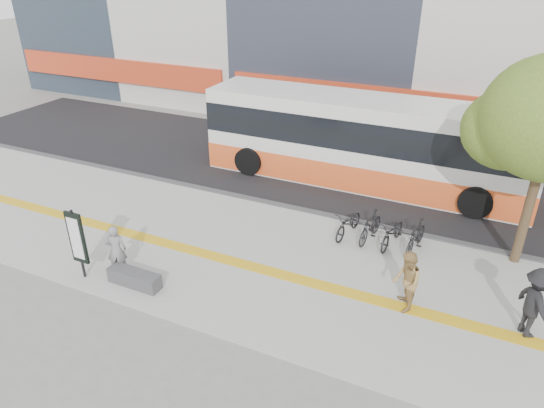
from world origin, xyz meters
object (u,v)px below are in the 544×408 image
at_px(bench, 135,278).
at_px(seated_woman, 116,250).
at_px(signboard, 77,239).
at_px(pedestrian_tan, 406,282).
at_px(pedestrian_dark, 535,303).
at_px(bus, 363,144).

bearing_deg(bench, seated_woman, 160.40).
xyz_separation_m(signboard, seated_woman, (0.80, 0.59, -0.49)).
bearing_deg(seated_woman, bench, 128.78).
xyz_separation_m(bench, seated_woman, (-0.80, 0.28, 0.57)).
height_order(bench, pedestrian_tan, pedestrian_tan).
relative_size(signboard, pedestrian_tan, 1.28).
xyz_separation_m(bench, pedestrian_dark, (10.13, 2.49, 0.72)).
bearing_deg(pedestrian_tan, bus, -177.15).
bearing_deg(pedestrian_dark, bench, 71.90).
height_order(bench, pedestrian_dark, pedestrian_dark).
bearing_deg(pedestrian_tan, signboard, -94.71).
height_order(signboard, pedestrian_dark, signboard).
height_order(signboard, seated_woman, signboard).
bearing_deg(pedestrian_dark, signboard, 71.49).
xyz_separation_m(pedestrian_tan, pedestrian_dark, (3.00, 0.30, 0.09)).
xyz_separation_m(bench, signboard, (-1.60, -0.31, 1.06)).
bearing_deg(signboard, bus, 61.37).
relative_size(bus, pedestrian_tan, 7.54).
height_order(pedestrian_tan, pedestrian_dark, pedestrian_dark).
distance_m(seated_woman, pedestrian_dark, 11.15).
xyz_separation_m(bench, pedestrian_tan, (7.13, 2.18, 0.63)).
relative_size(seated_woman, pedestrian_dark, 0.84).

